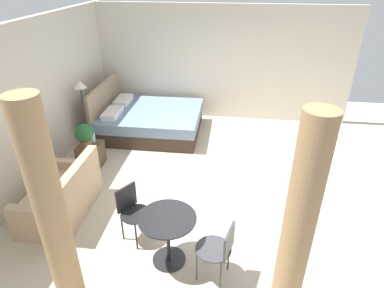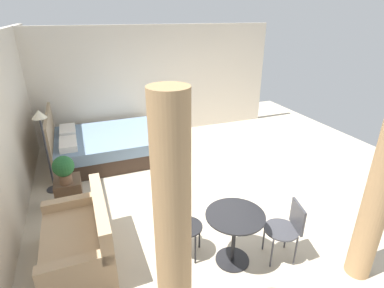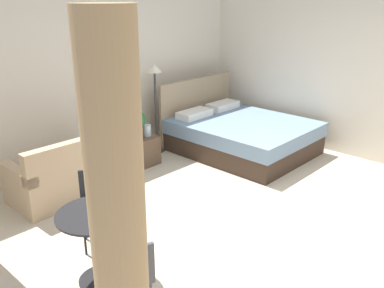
% 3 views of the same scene
% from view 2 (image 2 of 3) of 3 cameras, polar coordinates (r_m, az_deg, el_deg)
% --- Properties ---
extents(ground_plane, '(8.82, 9.09, 0.02)m').
position_cam_2_polar(ground_plane, '(5.76, 1.74, -7.42)').
color(ground_plane, beige).
extents(wall_right, '(0.12, 6.09, 2.71)m').
position_cam_2_polar(wall_right, '(7.86, -6.46, 11.75)').
color(wall_right, beige).
rests_on(wall_right, ground).
extents(bed, '(1.85, 2.22, 1.14)m').
position_cam_2_polar(bed, '(6.83, -16.22, -0.26)').
color(bed, '#38281E').
rests_on(bed, ground).
extents(couch, '(1.39, 0.82, 0.86)m').
position_cam_2_polar(couch, '(4.26, -20.38, -16.95)').
color(couch, tan).
rests_on(couch, ground).
extents(nightstand, '(0.47, 0.41, 0.46)m').
position_cam_2_polar(nightstand, '(5.46, -22.29, -8.38)').
color(nightstand, brown).
rests_on(nightstand, ground).
extents(potted_plant, '(0.33, 0.33, 0.47)m').
position_cam_2_polar(potted_plant, '(5.14, -23.18, -4.23)').
color(potted_plant, brown).
rests_on(potted_plant, nightstand).
extents(vase, '(0.13, 0.13, 0.18)m').
position_cam_2_polar(vase, '(5.41, -22.66, -4.86)').
color(vase, silver).
rests_on(vase, nightstand).
extents(floor_lamp, '(0.27, 0.27, 1.51)m').
position_cam_2_polar(floor_lamp, '(5.62, -26.50, 2.09)').
color(floor_lamp, '#2D2D33').
rests_on(floor_lamp, ground).
extents(balcony_table, '(0.73, 0.73, 0.72)m').
position_cam_2_polar(balcony_table, '(3.90, 8.04, -15.65)').
color(balcony_table, black).
rests_on(balcony_table, ground).
extents(cafe_chair_near_window, '(0.58, 0.58, 0.82)m').
position_cam_2_polar(cafe_chair_near_window, '(3.98, -2.24, -14.60)').
color(cafe_chair_near_window, black).
rests_on(cafe_chair_near_window, ground).
extents(cafe_chair_near_couch, '(0.54, 0.54, 0.81)m').
position_cam_2_polar(cafe_chair_near_couch, '(4.11, 17.76, -14.54)').
color(cafe_chair_near_couch, '#3F3F44').
rests_on(cafe_chair_near_couch, ground).
extents(curtain_left, '(0.28, 0.28, 2.52)m').
position_cam_2_polar(curtain_left, '(3.86, 32.32, -6.47)').
color(curtain_left, tan).
rests_on(curtain_left, ground).
extents(curtain_right, '(0.30, 0.30, 2.52)m').
position_cam_2_polar(curtain_right, '(2.59, -3.60, -17.38)').
color(curtain_right, tan).
rests_on(curtain_right, ground).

